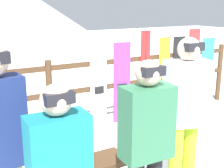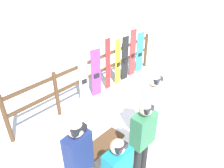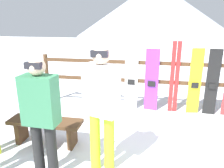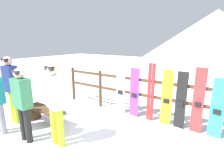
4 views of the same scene
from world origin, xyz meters
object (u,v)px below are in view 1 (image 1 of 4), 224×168
object	(u,v)px
snowboard_purple	(122,83)
snowboard_cyan	(206,72)
ski_pair_red	(145,75)
person_white	(185,109)
person_plaid_green	(146,140)
person_navy	(0,141)
snowboard_yellow	(164,76)
snowboard_white	(98,86)
snowboard_black_stripe	(178,74)
snowboard_red	(193,69)

from	to	relation	value
snowboard_purple	snowboard_cyan	world-z (taller)	snowboard_purple
ski_pair_red	person_white	bearing A→B (deg)	-116.74
person_plaid_green	ski_pair_red	xyz separation A→B (m)	(1.85, 2.55, -0.15)
person_navy	snowboard_yellow	world-z (taller)	person_navy
person_navy	snowboard_purple	bearing A→B (deg)	41.92
snowboard_white	ski_pair_red	world-z (taller)	ski_pair_red
person_white	snowboard_cyan	world-z (taller)	person_white
person_plaid_green	snowboard_white	world-z (taller)	person_plaid_green
person_plaid_green	snowboard_white	distance (m)	2.71
person_white	snowboard_cyan	distance (m)	3.56
person_white	snowboard_purple	bearing A→B (deg)	74.15
snowboard_yellow	snowboard_black_stripe	bearing A→B (deg)	-0.00
snowboard_black_stripe	snowboard_cyan	bearing A→B (deg)	-0.00
person_plaid_green	snowboard_yellow	world-z (taller)	person_plaid_green
person_white	snowboard_black_stripe	size ratio (longest dim) A/B	1.20
ski_pair_red	snowboard_black_stripe	xyz separation A→B (m)	(0.80, -0.00, -0.08)
snowboard_purple	ski_pair_red	xyz separation A→B (m)	(0.50, 0.00, 0.09)
snowboard_cyan	snowboard_red	bearing A→B (deg)	179.97
person_navy	person_white	xyz separation A→B (m)	(1.83, -0.04, -0.05)
snowboard_white	snowboard_purple	size ratio (longest dim) A/B	1.03
snowboard_white	snowboard_red	size ratio (longest dim) A/B	0.92
person_white	snowboard_purple	distance (m)	2.37
ski_pair_red	snowboard_white	bearing A→B (deg)	-179.80
person_white	snowboard_black_stripe	bearing A→B (deg)	49.37
person_white	snowboard_purple	world-z (taller)	person_white
person_plaid_green	ski_pair_red	bearing A→B (deg)	54.09
snowboard_white	ski_pair_red	size ratio (longest dim) A/B	0.91
snowboard_yellow	snowboard_white	bearing A→B (deg)	180.00
snowboard_red	ski_pair_red	bearing A→B (deg)	179.84
snowboard_red	person_white	bearing A→B (deg)	-135.86
person_plaid_green	person_navy	distance (m)	1.17
snowboard_cyan	person_plaid_green	bearing A→B (deg)	-143.46
snowboard_purple	snowboard_black_stripe	world-z (taller)	snowboard_black_stripe
person_navy	snowboard_black_stripe	world-z (taller)	person_navy
ski_pair_red	snowboard_red	bearing A→B (deg)	-0.16
snowboard_black_stripe	snowboard_yellow	bearing A→B (deg)	180.00
snowboard_white	snowboard_cyan	xyz separation A→B (m)	(2.55, -0.00, -0.04)
snowboard_white	snowboard_black_stripe	bearing A→B (deg)	-0.00
ski_pair_red	snowboard_cyan	xyz separation A→B (m)	(1.59, -0.00, -0.11)
person_plaid_green	snowboard_cyan	distance (m)	4.29
person_navy	snowboard_black_stripe	xyz separation A→B (m)	(3.76, 2.22, -0.35)
snowboard_black_stripe	snowboard_red	xyz separation A→B (m)	(0.39, 0.00, 0.07)
snowboard_yellow	snowboard_red	size ratio (longest dim) A/B	0.92
person_plaid_green	snowboard_yellow	size ratio (longest dim) A/B	1.12
snowboard_black_stripe	snowboard_cyan	size ratio (longest dim) A/B	1.05
snowboard_purple	snowboard_black_stripe	size ratio (longest dim) A/B	0.98
snowboard_cyan	person_navy	bearing A→B (deg)	-154.06
person_plaid_green	snowboard_purple	distance (m)	2.89
snowboard_black_stripe	ski_pair_red	bearing A→B (deg)	179.75
ski_pair_red	snowboard_black_stripe	distance (m)	0.80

